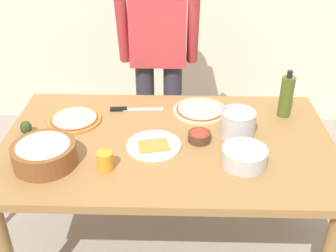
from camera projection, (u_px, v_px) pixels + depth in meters
ground at (168, 250)px, 2.40m from camera, size 8.00×8.00×0.00m
dining_table at (168, 156)px, 2.05m from camera, size 1.60×0.96×0.76m
person_cook at (158, 49)px, 2.56m from camera, size 0.49×0.25×1.62m
pizza_raw_on_board at (200, 110)px, 2.24m from camera, size 0.29×0.29×0.02m
pizza_cooked_on_tray at (75, 119)px, 2.16m from camera, size 0.28×0.28×0.02m
plate_with_slice at (154, 145)px, 1.95m from camera, size 0.26×0.26×0.02m
popcorn_bowl at (44, 152)px, 1.81m from camera, size 0.28×0.28×0.11m
mixing_bowl_steel at (244, 157)px, 1.82m from camera, size 0.20×0.20×0.08m
small_sauce_bowl at (199, 136)px, 1.99m from camera, size 0.11×0.11×0.06m
olive_oil_bottle at (286, 96)px, 2.16m from camera, size 0.07×0.07×0.26m
steel_pot at (238, 123)px, 2.01m from camera, size 0.17×0.17×0.13m
cup_orange at (105, 161)px, 1.79m from camera, size 0.07×0.07×0.08m
chef_knife at (130, 109)px, 2.26m from camera, size 0.29×0.05×0.02m
avocado at (26, 128)px, 2.04m from camera, size 0.06×0.06×0.07m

